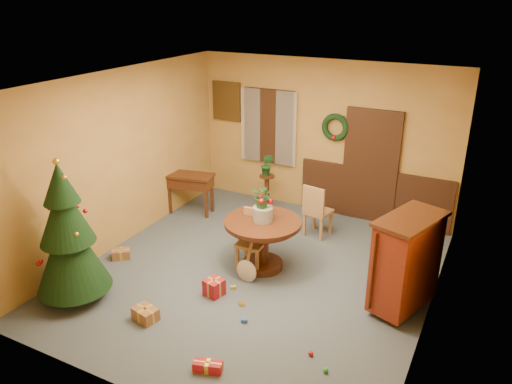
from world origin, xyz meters
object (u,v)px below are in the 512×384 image
Objects in this scene: chair_near at (253,237)px; christmas_tree at (68,235)px; dining_table at (263,235)px; writing_desk at (190,184)px; sideboard at (406,261)px.

chair_near is 2.67m from christmas_tree.
dining_table is 1.23× the size of writing_desk.
christmas_tree is (-1.80, -1.91, 0.48)m from chair_near.
sideboard reaches higher than chair_near.
christmas_tree is 4.50m from sideboard.
christmas_tree is (-1.95, -1.93, 0.42)m from dining_table.
writing_desk is at bearing 150.31° from dining_table.
dining_table is 0.86× the size of sideboard.
chair_near is at bearing -172.29° from dining_table.
sideboard is at bearing -16.97° from writing_desk.
sideboard is at bearing 24.29° from christmas_tree.
christmas_tree reaches higher than writing_desk.
chair_near is 2.36m from writing_desk.
chair_near reaches higher than writing_desk.
chair_near is (-0.15, -0.02, -0.06)m from dining_table.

